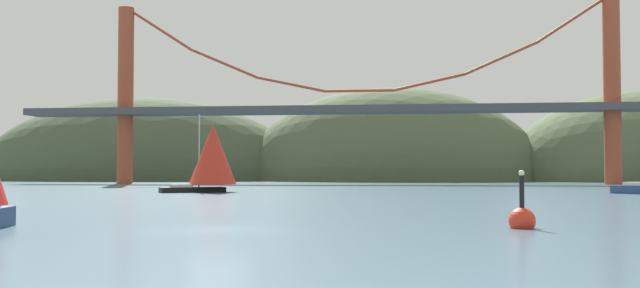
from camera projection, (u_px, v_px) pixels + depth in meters
The scene contains 6 objects.
ground_plane at pixel (219, 230), 27.96m from camera, with size 360.00×360.00×0.00m, color #426075.
headland_center at pixel (391, 181), 161.40m from camera, with size 69.79×44.00×42.85m, color #4C5B3D.
headland_left at pixel (140, 180), 168.28m from camera, with size 80.09×44.00×39.54m, color #425138.
suspension_bridge at pixel (359, 103), 122.80m from camera, with size 121.07×6.00×32.28m.
sailboat_scarlet_sail at pixel (212, 156), 76.27m from camera, with size 8.90×7.25×8.40m.
channel_buoy at pixel (522, 219), 28.93m from camera, with size 1.10×1.10×2.64m.
Camera 1 is at (7.23, -27.42, 2.39)m, focal length 39.47 mm.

